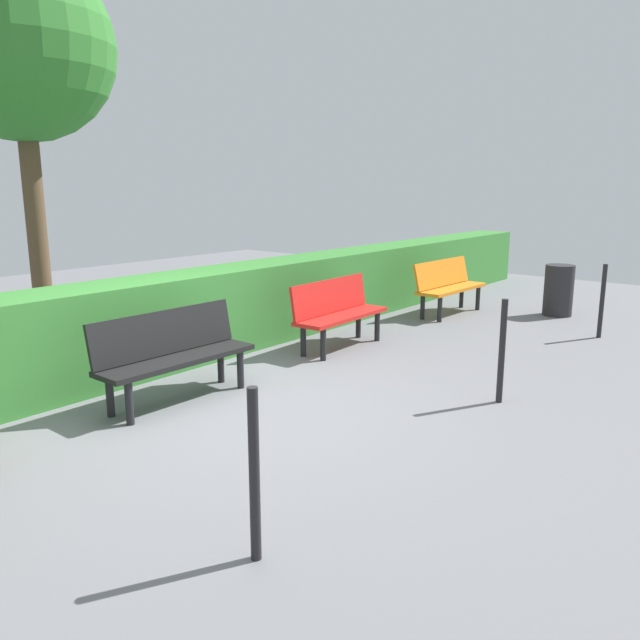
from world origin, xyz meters
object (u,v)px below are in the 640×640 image
Objects in this scene: bench_red at (337,310)px; tree_near at (19,48)px; bench_orange at (448,284)px; bench_black at (173,351)px; trash_bin at (559,290)px.

tree_near is at bearing -57.73° from bench_red.
bench_orange is 5.33m from bench_black.
bench_orange is at bearing -54.77° from trash_bin.
bench_black is at bearing 82.89° from tree_near.
tree_near reaches higher than bench_black.
trash_bin is at bearing 141.62° from tree_near.
bench_orange is at bearing 179.84° from bench_black.
trash_bin is at bearing 127.10° from bench_orange.
bench_red is at bearing -21.72° from trash_bin.
bench_black is at bearing -2.08° from bench_red.
bench_red is 4.99m from tree_near.
bench_red reaches higher than trash_bin.
bench_orange is 1.73m from trash_bin.
bench_red is at bearing -179.34° from bench_black.
tree_near is at bearing -31.78° from bench_orange.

